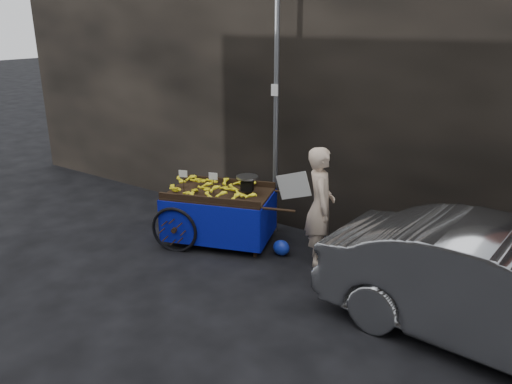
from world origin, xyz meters
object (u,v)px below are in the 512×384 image
Objects in this scene: vendor at (320,206)px; parked_car at (506,294)px; plastic_bag at (281,248)px; banana_cart at (216,197)px.

parked_car is (2.62, -0.70, -0.22)m from vendor.
plastic_bag is (-0.56, -0.14, -0.76)m from vendor.
vendor reaches higher than plastic_bag.
vendor is (1.71, 0.28, 0.13)m from banana_cart.
banana_cart is 1.32m from plastic_bag.
plastic_bag is (1.15, 0.14, -0.63)m from banana_cart.
banana_cart is 1.74m from vendor.
banana_cart is 4.35m from parked_car.
vendor reaches higher than banana_cart.
banana_cart is 9.07× the size of plastic_bag.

